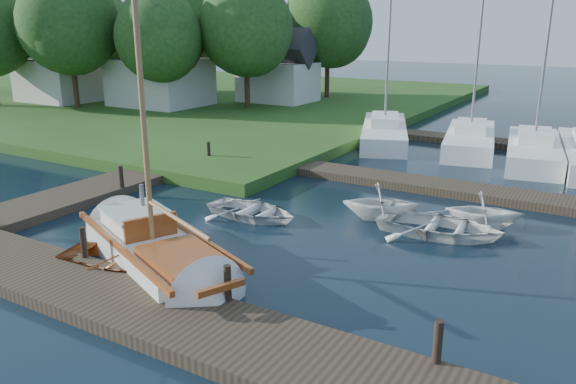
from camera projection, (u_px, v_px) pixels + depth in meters
The scene contains 29 objects.
ground at pixel (288, 230), 16.92m from camera, with size 160.00×160.00×0.00m, color black.
near_dock at pixel (144, 308), 11.94m from camera, with size 18.00×2.20×0.30m, color #31281C.
left_dock at pixel (142, 176), 22.46m from camera, with size 2.20×18.00×0.30m, color #31281C.
far_dock at pixel (421, 184), 21.24m from camera, with size 14.00×1.60×0.30m, color #31281C.
shore at pixel (142, 93), 48.71m from camera, with size 50.00×40.00×0.50m, color #294D19.
mooring_post_1 at pixel (84, 242), 14.08m from camera, with size 0.16×0.16×0.80m, color black.
mooring_post_2 at pixel (228, 283), 11.87m from camera, with size 0.16×0.16×0.80m, color black.
mooring_post_3 at pixel (438, 342), 9.66m from camera, with size 0.16×0.16×0.80m, color black.
mooring_post_4 at pixel (121, 177), 20.16m from camera, with size 0.16×0.16×0.80m, color black.
mooring_post_5 at pixel (209, 151), 24.28m from camera, with size 0.16×0.16×0.80m, color black.
sailboat at pixel (159, 256), 14.18m from camera, with size 7.34×4.65×9.83m.
dinghy at pixel (130, 256), 14.07m from camera, with size 2.62×3.67×0.76m, color brown.
tender_a at pixel (252, 208), 17.94m from camera, with size 2.24×3.13×0.65m, color white.
tender_b at pixel (382, 200), 17.71m from camera, with size 2.09×2.42×1.27m, color white.
tender_c at pixel (439, 223), 16.43m from camera, with size 2.59×3.63×0.75m, color white.
tender_d at pixel (484, 208), 17.04m from camera, with size 1.96×2.27×1.20m, color white.
marina_boat_0 at pixel (384, 131), 29.72m from camera, with size 5.10×8.67×11.27m.
marina_boat_1 at pixel (470, 138), 27.74m from camera, with size 3.65×7.87×9.31m.
marina_boat_2 at pixel (534, 148), 25.39m from camera, with size 3.38×7.92×12.11m.
house_a at pixel (160, 69), 39.07m from camera, with size 6.30×5.00×6.29m.
house_b at pixel (60, 70), 41.41m from camera, with size 5.77×4.50×5.79m.
house_c at pixel (278, 73), 41.16m from camera, with size 5.25×4.00×5.28m.
tree_1 at pixel (69, 23), 36.89m from camera, with size 6.70×6.70×9.20m.
tree_2 at pixel (159, 36), 35.83m from camera, with size 5.83×5.75×7.82m.
tree_3 at pixel (246, 27), 36.99m from camera, with size 6.41×6.38×8.74m.
tree_4 at pixel (192, 19), 44.05m from camera, with size 7.01×7.01×9.66m.
tree_5 at pixel (102, 31), 46.62m from camera, with size 6.00×5.94×8.10m.
tree_6 at pixel (13, 29), 46.21m from camera, with size 6.24×6.20×8.46m.
tree_7 at pixel (329, 21), 42.47m from camera, with size 6.83×6.83×9.38m.
Camera 1 is at (8.15, -13.63, 5.94)m, focal length 35.00 mm.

